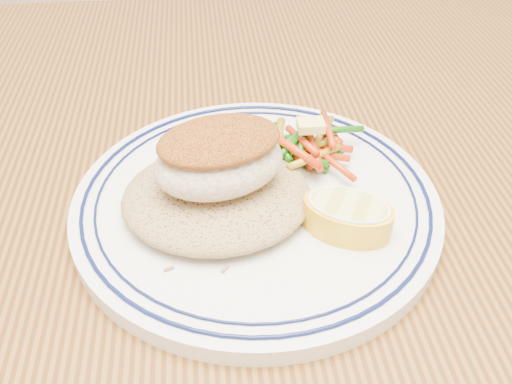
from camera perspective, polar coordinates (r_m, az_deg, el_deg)
The scene contains 7 objects.
dining_table at distance 0.55m, azimuth -1.71°, elevation -7.54°, with size 1.50×0.90×0.75m.
plate at distance 0.46m, azimuth -0.00°, elevation -1.01°, with size 0.29×0.29×0.02m.
rice_pilaf at distance 0.44m, azimuth -3.94°, elevation -0.16°, with size 0.15×0.13×0.03m, color olive.
fish_fillet at distance 0.42m, azimuth -3.73°, elevation 3.50°, with size 0.11×0.09×0.05m.
vegetable_pile at distance 0.49m, azimuth 5.23°, elevation 4.82°, with size 0.10×0.10×0.03m.
butter_pat at distance 0.48m, azimuth 5.49°, elevation 6.66°, with size 0.02×0.02×0.01m, color #F3E277.
lemon_wedge at distance 0.42m, azimuth 9.15°, elevation -2.31°, with size 0.08×0.08×0.03m.
Camera 1 is at (-0.02, -0.38, 1.06)m, focal length 40.00 mm.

